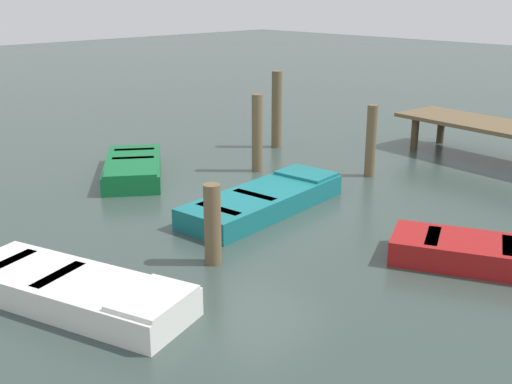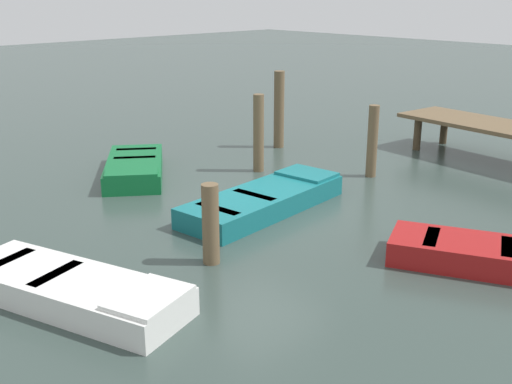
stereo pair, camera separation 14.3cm
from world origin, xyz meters
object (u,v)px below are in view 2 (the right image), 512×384
mooring_piling_center (279,110)px  mooring_piling_near_left (259,133)px  dock_segment (505,130)px  rowboat_white (72,290)px  rowboat_green (135,168)px  rowboat_teal (265,200)px  mooring_piling_far_right (372,141)px  mooring_piling_mid_left (211,224)px

mooring_piling_center → mooring_piling_near_left: (1.32, -2.04, -0.12)m
dock_segment → rowboat_white: dock_segment is taller
rowboat_green → rowboat_teal: bearing=44.7°
mooring_piling_far_right → mooring_piling_mid_left: (1.15, -5.77, -0.18)m
dock_segment → rowboat_teal: bearing=-97.5°
rowboat_white → mooring_piling_center: 9.56m
mooring_piling_center → rowboat_green: bearing=-94.1°
mooring_piling_near_left → rowboat_teal: bearing=-41.4°
rowboat_white → mooring_piling_far_right: size_ratio=2.20×
dock_segment → rowboat_white: (-0.67, -11.35, -0.62)m
dock_segment → mooring_piling_far_right: (-1.54, -3.33, -0.00)m
rowboat_green → rowboat_white: same height
mooring_piling_near_left → dock_segment: bearing=53.2°
rowboat_white → rowboat_teal: same height
rowboat_white → mooring_piling_near_left: mooring_piling_near_left is taller
rowboat_green → mooring_piling_center: size_ratio=1.50×
rowboat_teal → mooring_piling_center: size_ratio=1.85×
mooring_piling_far_right → mooring_piling_near_left: size_ratio=0.91×
mooring_piling_far_right → mooring_piling_mid_left: bearing=-78.7°
rowboat_green → mooring_piling_near_left: mooring_piling_near_left is taller
mooring_piling_far_right → rowboat_white: bearing=-83.8°
rowboat_teal → mooring_piling_far_right: bearing=-7.1°
mooring_piling_mid_left → mooring_piling_far_right: bearing=101.3°
mooring_piling_far_right → mooring_piling_center: bearing=172.4°
rowboat_teal → rowboat_green: bearing=92.4°
rowboat_green → mooring_piling_far_right: 5.52m
rowboat_white → mooring_piling_mid_left: size_ratio=2.79×
dock_segment → mooring_piling_far_right: size_ratio=3.32×
rowboat_green → mooring_piling_far_right: (3.76, 3.99, 0.62)m
dock_segment → mooring_piling_near_left: bearing=-121.0°
mooring_piling_far_right → mooring_piling_center: size_ratio=0.80×
dock_segment → rowboat_teal: 6.95m
rowboat_white → mooring_piling_center: (-4.32, 8.49, 0.82)m
rowboat_green → dock_segment: bearing=90.0°
rowboat_green → rowboat_white: size_ratio=0.85×
rowboat_teal → mooring_piling_mid_left: mooring_piling_mid_left is taller
dock_segment → rowboat_white: 11.39m
mooring_piling_near_left → mooring_piling_mid_left: bearing=-52.0°
mooring_piling_mid_left → mooring_piling_near_left: (-3.27, 4.19, 0.26)m
rowboat_teal → rowboat_white: bearing=-175.1°
rowboat_teal → mooring_piling_far_right: mooring_piling_far_right is taller
rowboat_white → mooring_piling_near_left: bearing=96.8°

